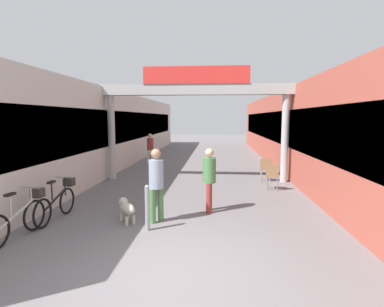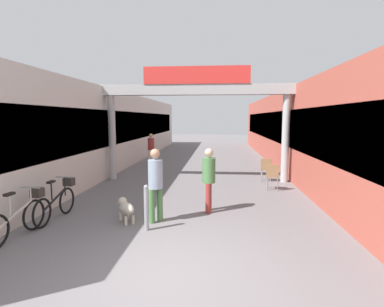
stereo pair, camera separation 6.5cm
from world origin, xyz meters
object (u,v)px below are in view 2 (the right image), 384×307
(pedestrian_with_dog, at_px, (156,180))
(dog_on_leash, at_px, (126,208))
(bicycle_silver_nearest, at_px, (20,216))
(bicycle_black_second, at_px, (58,201))
(bollard_post_metal, at_px, (146,207))
(cafe_chair_wood_nearer, at_px, (273,174))
(pedestrian_carrying_crate, at_px, (151,147))
(pedestrian_companion, at_px, (209,176))
(cafe_chair_wood_farther, at_px, (266,168))

(pedestrian_with_dog, bearing_deg, dog_on_leash, -176.26)
(pedestrian_with_dog, relative_size, bicycle_silver_nearest, 1.02)
(bicycle_black_second, distance_m, bollard_post_metal, 2.38)
(dog_on_leash, height_order, cafe_chair_wood_nearer, cafe_chair_wood_nearer)
(bollard_post_metal, bearing_deg, pedestrian_with_dog, 80.68)
(bicycle_black_second, bearing_deg, pedestrian_carrying_crate, 88.03)
(dog_on_leash, bearing_deg, bicycle_silver_nearest, -149.66)
(pedestrian_companion, height_order, bicycle_silver_nearest, pedestrian_companion)
(bicycle_silver_nearest, bearing_deg, pedestrian_with_dog, 23.85)
(bicycle_silver_nearest, bearing_deg, dog_on_leash, 30.34)
(pedestrian_carrying_crate, bearing_deg, bicycle_black_second, -91.97)
(bicycle_black_second, height_order, cafe_chair_wood_farther, bicycle_black_second)
(bicycle_silver_nearest, relative_size, bollard_post_metal, 1.67)
(bollard_post_metal, height_order, cafe_chair_wood_farther, bollard_post_metal)
(pedestrian_companion, height_order, bollard_post_metal, pedestrian_companion)
(bollard_post_metal, relative_size, cafe_chair_wood_farther, 1.13)
(dog_on_leash, height_order, bicycle_silver_nearest, bicycle_silver_nearest)
(pedestrian_companion, bearing_deg, pedestrian_with_dog, -143.99)
(pedestrian_companion, relative_size, cafe_chair_wood_nearer, 1.86)
(pedestrian_with_dog, relative_size, bollard_post_metal, 1.71)
(pedestrian_with_dog, bearing_deg, cafe_chair_wood_farther, 55.65)
(dog_on_leash, height_order, cafe_chair_wood_farther, cafe_chair_wood_farther)
(dog_on_leash, relative_size, cafe_chair_wood_nearer, 0.82)
(pedestrian_companion, relative_size, bicycle_black_second, 0.98)
(pedestrian_carrying_crate, xyz_separation_m, cafe_chair_wood_farther, (5.39, -3.99, -0.38))
(pedestrian_with_dog, distance_m, pedestrian_carrying_crate, 9.05)
(pedestrian_carrying_crate, xyz_separation_m, dog_on_leash, (1.39, -8.85, -0.58))
(pedestrian_companion, relative_size, cafe_chair_wood_farther, 1.86)
(bicycle_black_second, height_order, bollard_post_metal, bollard_post_metal)
(cafe_chair_wood_farther, bearing_deg, bicycle_silver_nearest, -134.59)
(cafe_chair_wood_farther, bearing_deg, pedestrian_with_dog, -124.35)
(pedestrian_with_dog, distance_m, dog_on_leash, 0.97)
(pedestrian_with_dog, distance_m, pedestrian_companion, 1.49)
(pedestrian_with_dog, distance_m, cafe_chair_wood_nearer, 4.74)
(bicycle_silver_nearest, distance_m, cafe_chair_wood_nearer, 7.40)
(pedestrian_carrying_crate, bearing_deg, pedestrian_with_dog, -76.57)
(pedestrian_companion, distance_m, cafe_chair_wood_farther, 4.46)
(pedestrian_with_dog, height_order, dog_on_leash, pedestrian_with_dog)
(bicycle_silver_nearest, height_order, bicycle_black_second, same)
(pedestrian_carrying_crate, bearing_deg, cafe_chair_wood_farther, -36.55)
(pedestrian_companion, height_order, dog_on_leash, pedestrian_companion)
(pedestrian_with_dog, bearing_deg, pedestrian_carrying_crate, 103.43)
(pedestrian_companion, relative_size, bollard_post_metal, 1.64)
(bicycle_silver_nearest, bearing_deg, bicycle_black_second, 81.50)
(cafe_chair_wood_farther, bearing_deg, pedestrian_carrying_crate, 143.45)
(cafe_chair_wood_nearer, bearing_deg, dog_on_leash, -139.22)
(pedestrian_with_dog, height_order, bicycle_silver_nearest, pedestrian_with_dog)
(bicycle_black_second, bearing_deg, cafe_chair_wood_nearer, 30.80)
(pedestrian_with_dog, height_order, pedestrian_carrying_crate, pedestrian_with_dog)
(cafe_chair_wood_nearer, bearing_deg, pedestrian_with_dog, -134.01)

